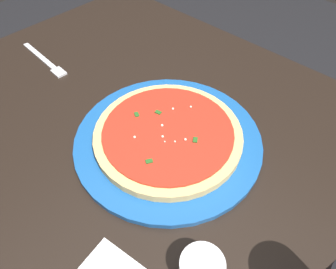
% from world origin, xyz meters
% --- Properties ---
extents(ground_plane, '(5.00, 5.00, 0.00)m').
position_xyz_m(ground_plane, '(0.00, 0.00, 0.00)').
color(ground_plane, black).
extents(restaurant_table, '(1.11, 0.75, 0.73)m').
position_xyz_m(restaurant_table, '(0.00, 0.00, 0.59)').
color(restaurant_table, black).
rests_on(restaurant_table, ground_plane).
extents(serving_plate, '(0.35, 0.35, 0.01)m').
position_xyz_m(serving_plate, '(0.03, -0.03, 0.74)').
color(serving_plate, '#195199').
rests_on(serving_plate, restaurant_table).
extents(pizza, '(0.28, 0.28, 0.02)m').
position_xyz_m(pizza, '(0.03, -0.03, 0.75)').
color(pizza, '#DBB26B').
rests_on(pizza, serving_plate).
extents(fork, '(0.19, 0.03, 0.00)m').
position_xyz_m(fork, '(-0.37, -0.05, 0.73)').
color(fork, silver).
rests_on(fork, restaurant_table).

